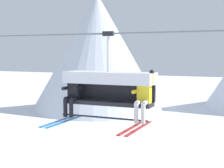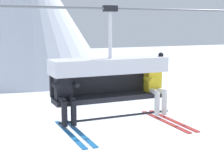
# 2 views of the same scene
# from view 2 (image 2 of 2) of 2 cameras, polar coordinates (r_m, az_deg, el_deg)

# --- Properties ---
(mountain_peak_central) EXTENTS (21.75, 21.75, 17.64)m
(mountain_peak_central) POSITION_cam_2_polar(r_m,az_deg,el_deg) (51.05, -13.06, 10.79)
(mountain_peak_central) COLOR silver
(mountain_peak_central) RESTS_ON ground_plane
(lift_cable) EXTENTS (17.99, 0.05, 0.05)m
(lift_cable) POSITION_cam_2_polar(r_m,az_deg,el_deg) (6.74, -3.49, 12.48)
(lift_cable) COLOR slate
(chairlift_chair) EXTENTS (2.40, 0.74, 2.19)m
(chairlift_chair) POSITION_cam_2_polar(r_m,az_deg,el_deg) (7.01, -0.54, 1.92)
(chairlift_chair) COLOR #232328
(skier_black) EXTENTS (0.46, 1.70, 1.23)m
(skier_black) POSITION_cam_2_polar(r_m,az_deg,el_deg) (6.53, -7.75, -1.35)
(skier_black) COLOR black
(skier_yellow) EXTENTS (0.48, 1.70, 1.34)m
(skier_yellow) POSITION_cam_2_polar(r_m,az_deg,el_deg) (7.31, 7.29, 0.03)
(skier_yellow) COLOR yellow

